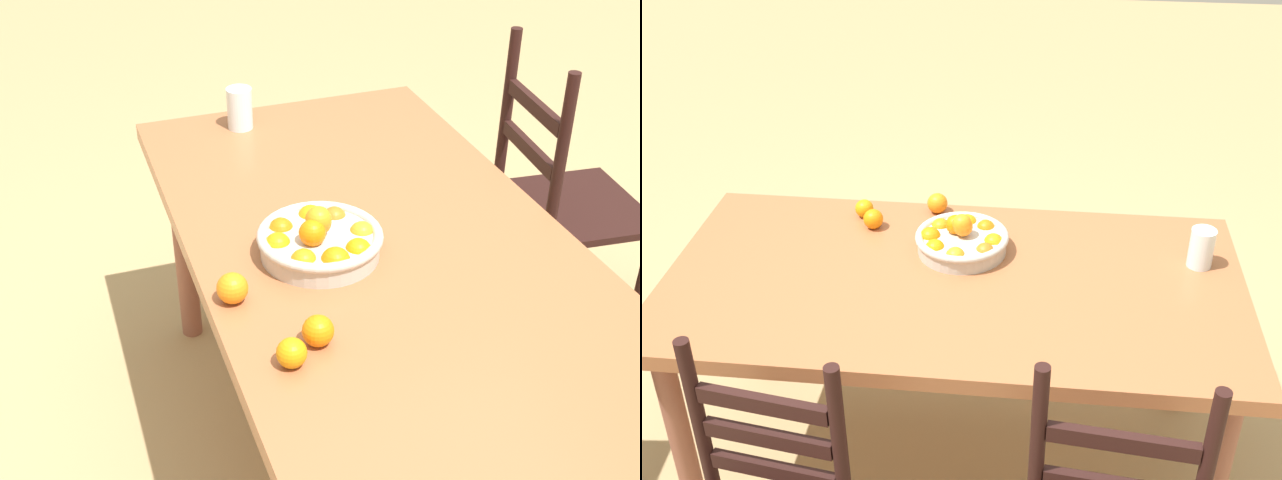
{
  "view_description": "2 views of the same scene",
  "coord_description": "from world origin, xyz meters",
  "views": [
    {
      "loc": [
        1.57,
        -0.71,
        1.87
      ],
      "look_at": [
        -0.01,
        -0.16,
        0.79
      ],
      "focal_mm": 48.47,
      "sensor_mm": 36.0,
      "label": 1
    },
    {
      "loc": [
        -0.25,
        1.99,
        2.12
      ],
      "look_at": [
        -0.01,
        -0.16,
        0.79
      ],
      "focal_mm": 45.53,
      "sensor_mm": 36.0,
      "label": 2
    }
  ],
  "objects": [
    {
      "name": "orange_loose_2",
      "position": [
        0.34,
        -0.34,
        0.78
      ],
      "size": [
        0.06,
        0.06,
        0.06
      ],
      "primitive_type": "sphere",
      "color": "orange",
      "rests_on": "dining_table"
    },
    {
      "name": "dining_table",
      "position": [
        0.0,
        0.0,
        0.67
      ],
      "size": [
        1.73,
        0.9,
        0.75
      ],
      "color": "#A05F39",
      "rests_on": "ground"
    },
    {
      "name": "ground_plane",
      "position": [
        0.0,
        0.0,
        0.0
      ],
      "size": [
        12.0,
        12.0,
        0.0
      ],
      "primitive_type": "plane",
      "color": "tan"
    },
    {
      "name": "orange_loose_1",
      "position": [
        0.3,
        -0.27,
        0.79
      ],
      "size": [
        0.07,
        0.07,
        0.07
      ],
      "primitive_type": "sphere",
      "color": "orange",
      "rests_on": "dining_table"
    },
    {
      "name": "chair_by_cabinet",
      "position": [
        -0.44,
        0.82,
        0.45
      ],
      "size": [
        0.46,
        0.46,
        1.0
      ],
      "rotation": [
        0.0,
        0.0,
        3.04
      ],
      "color": "black",
      "rests_on": "ground"
    },
    {
      "name": "fruit_bowl",
      "position": [
        -0.01,
        -0.16,
        0.79
      ],
      "size": [
        0.29,
        0.29,
        0.13
      ],
      "color": "beige",
      "rests_on": "dining_table"
    },
    {
      "name": "orange_loose_0",
      "position": [
        0.1,
        -0.39,
        0.79
      ],
      "size": [
        0.07,
        0.07,
        0.07
      ],
      "primitive_type": "sphere",
      "color": "orange",
      "rests_on": "dining_table"
    },
    {
      "name": "drinking_glass",
      "position": [
        -0.74,
        -0.15,
        0.81
      ],
      "size": [
        0.08,
        0.08,
        0.12
      ],
      "primitive_type": "cylinder",
      "color": "silver",
      "rests_on": "dining_table"
    }
  ]
}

